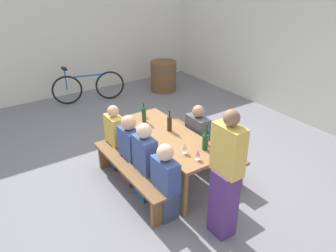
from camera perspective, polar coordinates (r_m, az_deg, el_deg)
name	(u,v)px	position (r m, az deg, el deg)	size (l,w,h in m)	color
ground_plane	(168,176)	(5.36, 0.00, -8.64)	(24.00, 24.00, 0.00)	slate
back_wall	(322,47)	(7.20, 24.96, 12.23)	(14.00, 0.20, 3.20)	silver
side_wall	(62,30)	(8.65, -17.75, 15.46)	(0.20, 7.57, 3.20)	silver
tasting_table	(168,140)	(5.00, 0.00, -2.40)	(1.93, 0.76, 0.75)	olive
bench_near	(129,172)	(4.88, -6.71, -7.80)	(1.83, 0.30, 0.45)	brown
bench_far	(202,145)	(5.52, 5.88, -3.32)	(1.83, 0.30, 0.45)	brown
wine_bottle_0	(205,142)	(4.57, 6.40, -2.69)	(0.08, 0.08, 0.32)	#194723
wine_bottle_1	(144,115)	(5.33, -4.15, 1.96)	(0.07, 0.07, 0.32)	#194723
wine_bottle_2	(169,123)	(5.04, 0.26, 0.46)	(0.07, 0.07, 0.33)	#332814
wine_bottle_3	(206,137)	(4.68, 6.62, -1.89)	(0.06, 0.06, 0.32)	#143319
wine_glass_0	(198,153)	(4.33, 5.11, -4.63)	(0.07, 0.07, 0.15)	silver
wine_glass_1	(143,110)	(5.51, -4.27, 2.83)	(0.08, 0.08, 0.17)	silver
wine_glass_2	(184,146)	(4.45, 2.85, -3.43)	(0.08, 0.08, 0.16)	silver
seated_guest_near_0	(115,139)	(5.41, -9.03, -2.19)	(0.36, 0.24, 1.10)	#362D48
seated_guest_near_1	(130,151)	(5.00, -6.50, -4.33)	(0.41, 0.24, 1.12)	#513C4B
seated_guest_near_2	(145,163)	(4.66, -3.93, -6.37)	(0.37, 0.24, 1.17)	#294E6C
seated_guest_near_3	(165,184)	(4.33, -0.46, -9.86)	(0.40, 0.24, 1.10)	#3B4766
seated_guest_far_0	(197,140)	(5.32, 5.01, -2.36)	(0.40, 0.24, 1.12)	#442D5B
standing_host	(226,178)	(3.97, 9.89, -8.84)	(0.38, 0.24, 1.69)	#4F2D71
wine_barrel	(163,76)	(8.76, -0.79, 8.58)	(0.70, 0.70, 0.77)	brown
parked_bicycle_0	(88,87)	(8.23, -13.52, 6.53)	(0.46, 1.68, 0.90)	black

